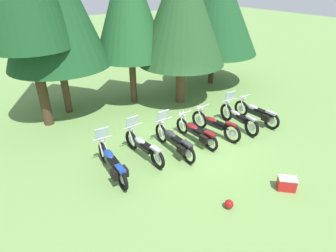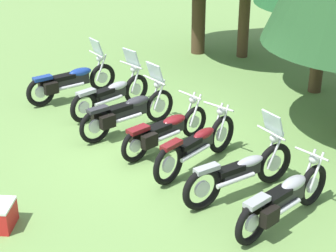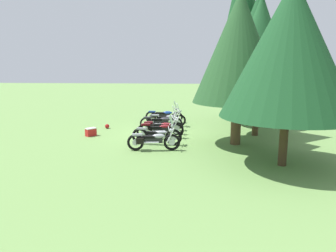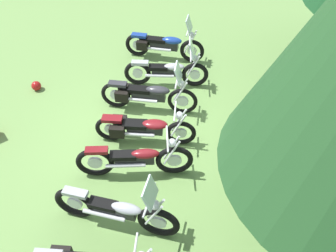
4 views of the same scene
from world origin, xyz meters
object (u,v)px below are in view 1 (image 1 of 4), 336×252
object	(u,v)px
motorcycle_3	(197,132)
motorcycle_5	(238,117)
pine_tree_2	(128,3)
pine_tree_4	(216,6)
pine_tree_3	(182,7)
motorcycle_1	(143,146)
motorcycle_2	(174,140)
motorcycle_0	(112,162)
dropped_helmet	(229,204)
motorcycle_6	(257,113)
picnic_cooler	(287,184)
motorcycle_4	(215,125)

from	to	relation	value
motorcycle_3	motorcycle_5	xyz separation A→B (m)	(2.13, 0.00, 0.04)
pine_tree_2	pine_tree_4	size ratio (longest dim) A/B	1.05
motorcycle_5	pine_tree_3	size ratio (longest dim) A/B	0.34
motorcycle_1	motorcycle_2	distance (m)	1.12
motorcycle_0	motorcycle_3	size ratio (longest dim) A/B	1.05
motorcycle_1	pine_tree_2	world-z (taller)	pine_tree_2
motorcycle_3	dropped_helmet	size ratio (longest dim) A/B	8.91
pine_tree_2	motorcycle_2	bearing A→B (deg)	-100.61
motorcycle_1	pine_tree_3	xyz separation A→B (m)	(3.95, 3.41, 3.93)
motorcycle_2	motorcycle_6	bearing A→B (deg)	-90.76
motorcycle_3	motorcycle_5	size ratio (longest dim) A/B	0.96
motorcycle_6	picnic_cooler	world-z (taller)	motorcycle_6
motorcycle_2	motorcycle_4	xyz separation A→B (m)	(2.03, 0.17, -0.03)
motorcycle_2	pine_tree_3	xyz separation A→B (m)	(2.87, 3.72, 3.90)
motorcycle_0	pine_tree_3	size ratio (longest dim) A/B	0.34
motorcycle_0	picnic_cooler	distance (m)	5.28
motorcycle_1	pine_tree_3	size ratio (longest dim) A/B	0.33
motorcycle_4	pine_tree_3	world-z (taller)	pine_tree_3
motorcycle_6	dropped_helmet	world-z (taller)	motorcycle_6
motorcycle_2	motorcycle_6	size ratio (longest dim) A/B	1.05
motorcycle_1	pine_tree_4	bearing A→B (deg)	-63.09
motorcycle_3	pine_tree_2	xyz separation A→B (m)	(-0.17, 4.86, 4.12)
motorcycle_0	motorcycle_5	distance (m)	5.59
motorcycle_2	picnic_cooler	world-z (taller)	motorcycle_2
pine_tree_4	motorcycle_2	bearing A→B (deg)	-139.98
motorcycle_0	motorcycle_1	bearing A→B (deg)	-73.40
pine_tree_3	pine_tree_4	distance (m)	3.37
motorcycle_1	picnic_cooler	bearing A→B (deg)	-150.96
motorcycle_4	pine_tree_4	world-z (taller)	pine_tree_4
motorcycle_1	motorcycle_5	world-z (taller)	motorcycle_5
pine_tree_2	motorcycle_3	bearing A→B (deg)	-88.03
motorcycle_6	dropped_helmet	bearing A→B (deg)	119.36
pine_tree_2	pine_tree_3	distance (m)	2.32
motorcycle_0	motorcycle_2	xyz separation A→B (m)	(2.36, 0.02, 0.02)
picnic_cooler	pine_tree_2	bearing A→B (deg)	94.78
motorcycle_1	motorcycle_4	world-z (taller)	motorcycle_1
motorcycle_0	dropped_helmet	distance (m)	3.71
pine_tree_4	dropped_helmet	distance (m)	11.03
motorcycle_4	picnic_cooler	xyz separation A→B (m)	(-0.39, -3.63, -0.25)
motorcycle_2	motorcycle_4	distance (m)	2.04
pine_tree_4	pine_tree_2	bearing A→B (deg)	-179.67
pine_tree_2	dropped_helmet	bearing A→B (deg)	-98.74
motorcycle_5	pine_tree_4	xyz separation A→B (m)	(2.74, 4.89, 3.72)
motorcycle_0	pine_tree_2	size ratio (longest dim) A/B	0.34
pine_tree_3	pine_tree_4	bearing A→B (deg)	22.69
motorcycle_1	picnic_cooler	size ratio (longest dim) A/B	3.76
motorcycle_6	picnic_cooler	xyz separation A→B (m)	(-2.60, -3.49, -0.25)
motorcycle_2	pine_tree_4	distance (m)	8.63
motorcycle_3	pine_tree_4	size ratio (longest dim) A/B	0.34
motorcycle_5	picnic_cooler	distance (m)	3.93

